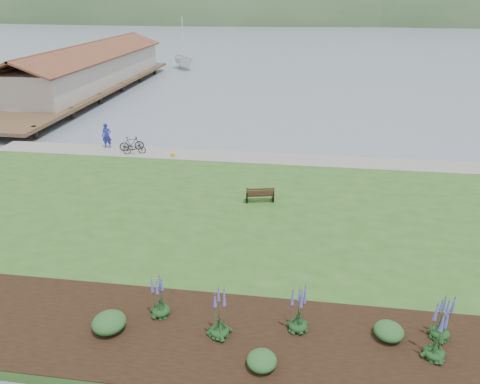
# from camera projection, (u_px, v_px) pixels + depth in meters

# --- Properties ---
(ground) EXTENTS (600.00, 600.00, 0.00)m
(ground) POSITION_uv_depth(u_px,v_px,m) (217.00, 208.00, 22.98)
(ground) COLOR slate
(ground) RESTS_ON ground
(lawn) EXTENTS (34.00, 20.00, 0.40)m
(lawn) POSITION_uv_depth(u_px,v_px,m) (209.00, 223.00, 21.10)
(lawn) COLOR #2C591F
(lawn) RESTS_ON ground
(shoreline_path) EXTENTS (34.00, 2.20, 0.03)m
(shoreline_path) POSITION_uv_depth(u_px,v_px,m) (235.00, 157.00, 29.00)
(shoreline_path) COLOR gray
(shoreline_path) RESTS_ON lawn
(garden_bed) EXTENTS (24.00, 4.40, 0.04)m
(garden_bed) POSITION_uv_depth(u_px,v_px,m) (253.00, 341.00, 13.63)
(garden_bed) COLOR black
(garden_bed) RESTS_ON lawn
(far_hillside) EXTENTS (580.00, 80.00, 38.00)m
(far_hillside) POSITION_uv_depth(u_px,v_px,m) (343.00, 22.00, 173.20)
(far_hillside) COLOR #365932
(far_hillside) RESTS_ON ground
(pier_pavilion) EXTENTS (8.00, 36.00, 5.40)m
(pier_pavilion) POSITION_uv_depth(u_px,v_px,m) (89.00, 69.00, 49.04)
(pier_pavilion) COLOR #4C3826
(pier_pavilion) RESTS_ON ground
(park_bench) EXTENTS (1.54, 0.86, 0.90)m
(park_bench) POSITION_uv_depth(u_px,v_px,m) (260.00, 194.00, 22.57)
(park_bench) COLOR black
(park_bench) RESTS_ON lawn
(person) EXTENTS (0.84, 0.65, 2.11)m
(person) POSITION_uv_depth(u_px,v_px,m) (106.00, 134.00, 30.25)
(person) COLOR #212697
(person) RESTS_ON lawn
(bicycle_a) EXTENTS (0.94, 1.62, 0.80)m
(bicycle_a) POSITION_uv_depth(u_px,v_px,m) (134.00, 148.00, 29.39)
(bicycle_a) COLOR black
(bicycle_a) RESTS_ON lawn
(bicycle_b) EXTENTS (1.16, 1.73, 1.02)m
(bicycle_b) POSITION_uv_depth(u_px,v_px,m) (132.00, 144.00, 29.97)
(bicycle_b) COLOR black
(bicycle_b) RESTS_ON lawn
(sailboat) EXTENTS (12.65, 12.69, 23.73)m
(sailboat) POSITION_uv_depth(u_px,v_px,m) (184.00, 69.00, 65.10)
(sailboat) COLOR silver
(sailboat) RESTS_ON ground
(pannier) EXTENTS (0.20, 0.29, 0.29)m
(pannier) POSITION_uv_depth(u_px,v_px,m) (173.00, 155.00, 28.91)
(pannier) COLOR gold
(pannier) RESTS_ON lawn
(echium_0) EXTENTS (0.62, 0.62, 2.07)m
(echium_0) POSITION_uv_depth(u_px,v_px,m) (219.00, 316.00, 13.51)
(echium_0) COLOR #133416
(echium_0) RESTS_ON garden_bed
(echium_1) EXTENTS (0.62, 0.62, 1.96)m
(echium_1) POSITION_uv_depth(u_px,v_px,m) (299.00, 310.00, 13.75)
(echium_1) COLOR #133416
(echium_1) RESTS_ON garden_bed
(echium_2) EXTENTS (0.62, 0.62, 1.96)m
(echium_2) POSITION_uv_depth(u_px,v_px,m) (438.00, 338.00, 12.70)
(echium_2) COLOR #133416
(echium_2) RESTS_ON garden_bed
(echium_3) EXTENTS (0.62, 0.62, 1.96)m
(echium_3) POSITION_uv_depth(u_px,v_px,m) (443.00, 317.00, 13.45)
(echium_3) COLOR #133416
(echium_3) RESTS_ON garden_bed
(echium_4) EXTENTS (0.62, 0.62, 1.85)m
(echium_4) POSITION_uv_depth(u_px,v_px,m) (160.00, 297.00, 14.42)
(echium_4) COLOR #133416
(echium_4) RESTS_ON garden_bed
(shrub_0) EXTENTS (1.11, 1.11, 0.55)m
(shrub_0) POSITION_uv_depth(u_px,v_px,m) (109.00, 322.00, 13.96)
(shrub_0) COLOR #1E4C21
(shrub_0) RESTS_ON garden_bed
(shrub_1) EXTENTS (0.90, 0.90, 0.45)m
(shrub_1) POSITION_uv_depth(u_px,v_px,m) (262.00, 361.00, 12.58)
(shrub_1) COLOR #1E4C21
(shrub_1) RESTS_ON garden_bed
(shrub_2) EXTENTS (0.95, 0.95, 0.47)m
(shrub_2) POSITION_uv_depth(u_px,v_px,m) (389.00, 331.00, 13.66)
(shrub_2) COLOR #1E4C21
(shrub_2) RESTS_ON garden_bed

